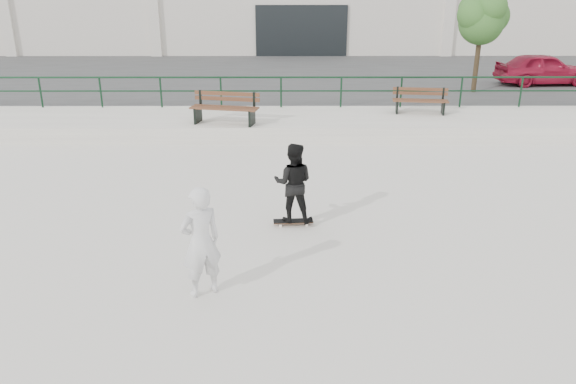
{
  "coord_description": "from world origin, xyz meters",
  "views": [
    {
      "loc": [
        -0.82,
        -7.81,
        4.58
      ],
      "look_at": [
        -0.79,
        2.0,
        0.82
      ],
      "focal_mm": 35.0,
      "sensor_mm": 36.0,
      "label": 1
    }
  ],
  "objects_px": {
    "bench_left": "(225,108)",
    "standing_skater": "(293,183)",
    "skateboard": "(293,221)",
    "bench_right": "(420,101)",
    "tree": "(483,17)",
    "red_car": "(543,69)",
    "seated_skater": "(201,242)"
  },
  "relations": [
    {
      "from": "bench_left",
      "to": "standing_skater",
      "type": "distance_m",
      "value": 6.57
    },
    {
      "from": "bench_left",
      "to": "skateboard",
      "type": "bearing_deg",
      "value": -60.73
    },
    {
      "from": "bench_right",
      "to": "tree",
      "type": "relative_size",
      "value": 0.49
    },
    {
      "from": "red_car",
      "to": "standing_skater",
      "type": "distance_m",
      "value": 16.34
    },
    {
      "from": "bench_left",
      "to": "standing_skater",
      "type": "bearing_deg",
      "value": -60.73
    },
    {
      "from": "tree",
      "to": "skateboard",
      "type": "distance_m",
      "value": 13.61
    },
    {
      "from": "skateboard",
      "to": "tree",
      "type": "bearing_deg",
      "value": 53.99
    },
    {
      "from": "standing_skater",
      "to": "seated_skater",
      "type": "height_order",
      "value": "seated_skater"
    },
    {
      "from": "tree",
      "to": "skateboard",
      "type": "height_order",
      "value": "tree"
    },
    {
      "from": "bench_left",
      "to": "seated_skater",
      "type": "height_order",
      "value": "seated_skater"
    },
    {
      "from": "tree",
      "to": "seated_skater",
      "type": "xyz_separation_m",
      "value": [
        -8.45,
        -13.79,
        -2.35
      ]
    },
    {
      "from": "red_car",
      "to": "standing_skater",
      "type": "relative_size",
      "value": 2.35
    },
    {
      "from": "tree",
      "to": "seated_skater",
      "type": "distance_m",
      "value": 16.34
    },
    {
      "from": "bench_right",
      "to": "red_car",
      "type": "xyz_separation_m",
      "value": [
        6.09,
        5.12,
        0.23
      ]
    },
    {
      "from": "bench_left",
      "to": "red_car",
      "type": "height_order",
      "value": "red_car"
    },
    {
      "from": "tree",
      "to": "red_car",
      "type": "height_order",
      "value": "tree"
    },
    {
      "from": "bench_right",
      "to": "standing_skater",
      "type": "distance_m",
      "value": 8.67
    },
    {
      "from": "tree",
      "to": "skateboard",
      "type": "xyz_separation_m",
      "value": [
        -7.03,
        -11.22,
        -3.16
      ]
    },
    {
      "from": "bench_left",
      "to": "tree",
      "type": "relative_size",
      "value": 0.57
    },
    {
      "from": "skateboard",
      "to": "standing_skater",
      "type": "height_order",
      "value": "standing_skater"
    },
    {
      "from": "tree",
      "to": "red_car",
      "type": "distance_m",
      "value": 4.12
    },
    {
      "from": "standing_skater",
      "to": "skateboard",
      "type": "bearing_deg",
      "value": 110.92
    },
    {
      "from": "red_car",
      "to": "seated_skater",
      "type": "bearing_deg",
      "value": 138.76
    },
    {
      "from": "seated_skater",
      "to": "bench_right",
      "type": "bearing_deg",
      "value": -149.68
    },
    {
      "from": "bench_right",
      "to": "skateboard",
      "type": "height_order",
      "value": "bench_right"
    },
    {
      "from": "skateboard",
      "to": "red_car",
      "type": "bearing_deg",
      "value": 47.29
    },
    {
      "from": "standing_skater",
      "to": "seated_skater",
      "type": "relative_size",
      "value": 0.9
    },
    {
      "from": "red_car",
      "to": "skateboard",
      "type": "xyz_separation_m",
      "value": [
        -10.23,
        -12.74,
        -1.06
      ]
    },
    {
      "from": "bench_right",
      "to": "seated_skater",
      "type": "distance_m",
      "value": 11.61
    },
    {
      "from": "red_car",
      "to": "standing_skater",
      "type": "xyz_separation_m",
      "value": [
        -10.23,
        -12.74,
        -0.25
      ]
    },
    {
      "from": "bench_left",
      "to": "skateboard",
      "type": "relative_size",
      "value": 2.63
    },
    {
      "from": "tree",
      "to": "standing_skater",
      "type": "xyz_separation_m",
      "value": [
        -7.03,
        -11.22,
        -2.35
      ]
    }
  ]
}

